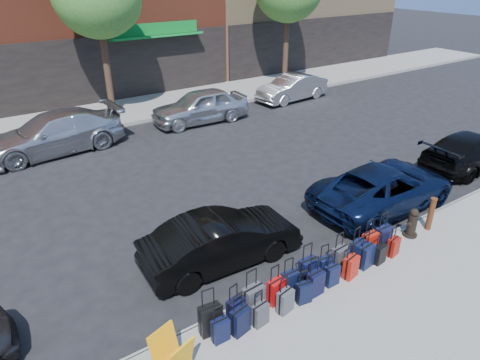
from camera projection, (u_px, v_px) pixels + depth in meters
ground at (202, 202)px, 13.20m from camera, size 120.00×120.00×0.00m
sidewalk_near at (365, 336)px, 8.35m from camera, size 60.00×4.00×0.15m
sidewalk_far at (100, 115)px, 20.58m from camera, size 60.00×4.00×0.15m
curb_near at (297, 279)px, 9.84m from camera, size 60.00×0.08×0.15m
curb_far at (114, 127)px, 19.08m from camera, size 60.00×0.08×0.15m
suitcase_front_0 at (210, 320)px, 8.18m from camera, size 0.45×0.28×1.03m
suitcase_front_1 at (236, 310)px, 8.48m from camera, size 0.39×0.26×0.86m
suitcase_front_2 at (253, 300)px, 8.65m from camera, size 0.45×0.27×1.05m
suitcase_front_3 at (276, 291)px, 8.95m from camera, size 0.40×0.25×0.92m
suitcase_front_4 at (290, 283)px, 9.18m from camera, size 0.38×0.22×0.90m
suitcase_front_5 at (308, 271)px, 9.48m from camera, size 0.42×0.23×1.02m
suitcase_front_6 at (325, 267)px, 9.69m from camera, size 0.37×0.23×0.85m
suitcase_front_7 at (340, 258)px, 9.94m from camera, size 0.41×0.25×0.96m
suitcase_front_8 at (357, 252)px, 10.17m from camera, size 0.42×0.28×0.95m
suitcase_front_9 at (369, 244)px, 10.46m from camera, size 0.40×0.23×0.96m
suitcase_front_10 at (383, 238)px, 10.62m from camera, size 0.43×0.24×1.02m
suitcase_back_0 at (221, 330)px, 8.05m from camera, size 0.33×0.20×0.80m
suitcase_back_1 at (240, 321)px, 8.21m from camera, size 0.42×0.29×0.91m
suitcase_back_2 at (260, 314)px, 8.41m from camera, size 0.35×0.23×0.79m
suitcase_back_3 at (285, 301)px, 8.73m from camera, size 0.38×0.26×0.83m
suitcase_back_4 at (304, 293)px, 8.98m from camera, size 0.35×0.24×0.78m
suitcase_back_5 at (315, 283)px, 9.18m from camera, size 0.39×0.24×0.92m
suitcase_back_6 at (332, 275)px, 9.47m from camera, size 0.34×0.20×0.80m
suitcase_back_7 at (351, 267)px, 9.69m from camera, size 0.40×0.28×0.88m
suitcase_back_8 at (366, 256)px, 10.03m from camera, size 0.41×0.27×0.93m
suitcase_back_9 at (380, 254)px, 10.17m from camera, size 0.35×0.23×0.78m
suitcase_back_10 at (393, 247)px, 10.45m from camera, size 0.35×0.24×0.77m
fire_hydrant at (412, 223)px, 11.14m from camera, size 0.41×0.36×0.81m
bollard at (431, 213)px, 11.37m from camera, size 0.17×0.17×0.94m
display_rack at (173, 359)px, 7.18m from camera, size 0.69×0.73×0.97m
car_near_1 at (222, 240)px, 10.24m from camera, size 3.98×1.55×1.29m
car_near_2 at (384, 187)px, 12.67m from camera, size 4.77×2.23×1.32m
car_near_3 at (471, 151)px, 15.22m from camera, size 4.41×1.79×1.28m
car_far_1 at (54, 133)px, 16.42m from camera, size 5.43×2.55×1.53m
car_far_2 at (200, 106)px, 19.60m from camera, size 4.57×2.04×1.53m
car_far_3 at (292, 88)px, 22.85m from camera, size 4.22×1.75×1.36m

